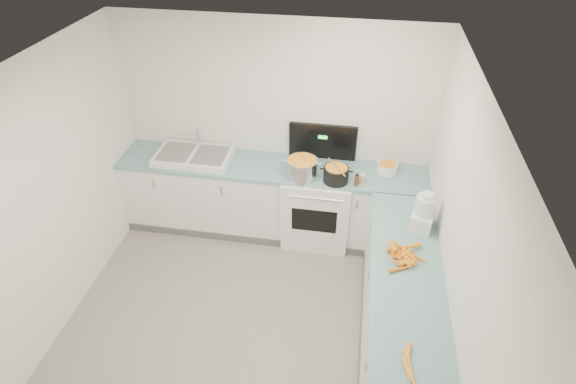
% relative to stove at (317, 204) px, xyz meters
% --- Properties ---
extents(floor, '(3.50, 4.00, 0.00)m').
position_rel_stove_xyz_m(floor, '(-0.55, -1.69, -0.47)').
color(floor, gray).
rests_on(floor, ground).
extents(ceiling, '(3.50, 4.00, 0.00)m').
position_rel_stove_xyz_m(ceiling, '(-0.55, -1.69, 2.03)').
color(ceiling, white).
rests_on(ceiling, ground).
extents(wall_back, '(3.50, 0.00, 2.50)m').
position_rel_stove_xyz_m(wall_back, '(-0.55, 0.31, 0.78)').
color(wall_back, white).
rests_on(wall_back, ground).
extents(wall_left, '(0.00, 4.00, 2.50)m').
position_rel_stove_xyz_m(wall_left, '(-2.30, -1.69, 0.78)').
color(wall_left, white).
rests_on(wall_left, ground).
extents(wall_right, '(0.00, 4.00, 2.50)m').
position_rel_stove_xyz_m(wall_right, '(1.20, -1.69, 0.78)').
color(wall_right, white).
rests_on(wall_right, ground).
extents(counter_back, '(3.50, 0.62, 0.94)m').
position_rel_stove_xyz_m(counter_back, '(-0.55, 0.01, -0.00)').
color(counter_back, white).
rests_on(counter_back, ground).
extents(counter_right, '(0.62, 2.20, 0.94)m').
position_rel_stove_xyz_m(counter_right, '(0.90, -1.39, -0.00)').
color(counter_right, white).
rests_on(counter_right, ground).
extents(stove, '(0.76, 0.65, 1.36)m').
position_rel_stove_xyz_m(stove, '(0.00, 0.00, 0.00)').
color(stove, white).
rests_on(stove, ground).
extents(sink, '(0.86, 0.52, 0.31)m').
position_rel_stove_xyz_m(sink, '(-1.45, 0.02, 0.50)').
color(sink, white).
rests_on(sink, counter_back).
extents(steel_pot, '(0.41, 0.41, 0.24)m').
position_rel_stove_xyz_m(steel_pot, '(-0.17, -0.15, 0.57)').
color(steel_pot, silver).
rests_on(steel_pot, stove).
extents(black_pot, '(0.30, 0.30, 0.19)m').
position_rel_stove_xyz_m(black_pot, '(0.20, -0.16, 0.54)').
color(black_pot, black).
rests_on(black_pot, stove).
extents(wooden_spoon, '(0.21, 0.32, 0.02)m').
position_rel_stove_xyz_m(wooden_spoon, '(0.20, -0.16, 0.65)').
color(wooden_spoon, '#AD7A47').
rests_on(wooden_spoon, black_pot).
extents(mixing_bowl, '(0.25, 0.25, 0.11)m').
position_rel_stove_xyz_m(mixing_bowl, '(0.74, 0.11, 0.52)').
color(mixing_bowl, white).
rests_on(mixing_bowl, counter_back).
extents(extract_bottle, '(0.05, 0.05, 0.12)m').
position_rel_stove_xyz_m(extract_bottle, '(0.42, -0.20, 0.53)').
color(extract_bottle, '#593319').
rests_on(extract_bottle, counter_back).
extents(spice_jar, '(0.05, 0.05, 0.09)m').
position_rel_stove_xyz_m(spice_jar, '(0.47, -0.15, 0.51)').
color(spice_jar, '#E5B266').
rests_on(spice_jar, counter_back).
extents(food_processor, '(0.24, 0.27, 0.39)m').
position_rel_stove_xyz_m(food_processor, '(1.04, -0.78, 0.64)').
color(food_processor, white).
rests_on(food_processor, counter_right).
extents(carrot_pile, '(0.39, 0.39, 0.09)m').
position_rel_stove_xyz_m(carrot_pile, '(0.86, -1.22, 0.50)').
color(carrot_pile, orange).
rests_on(carrot_pile, counter_right).
extents(peeled_carrots, '(0.12, 0.36, 0.04)m').
position_rel_stove_xyz_m(peeled_carrots, '(0.87, -2.28, 0.49)').
color(peeled_carrots, orange).
rests_on(peeled_carrots, counter_right).
extents(peelings, '(0.25, 0.20, 0.01)m').
position_rel_stove_xyz_m(peelings, '(-1.68, 0.06, 0.54)').
color(peelings, tan).
rests_on(peelings, sink).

